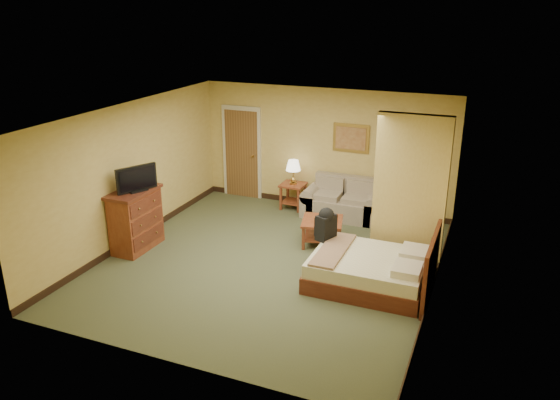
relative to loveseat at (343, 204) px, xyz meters
The scene contains 17 objects.
floor 2.65m from the loveseat, 102.49° to the right, with size 6.00×6.00×0.00m, color #495033.
ceiling 3.51m from the loveseat, 102.49° to the right, with size 6.00×6.00×0.00m, color white.
back_wall 1.25m from the loveseat, 143.00° to the left, with size 5.50×0.02×2.60m, color tan.
left_wall 4.32m from the loveseat, 142.24° to the right, with size 0.02×6.00×2.60m, color tan.
right_wall 3.52m from the loveseat, 49.70° to the right, with size 0.02×6.00×2.60m, color tan.
partition 2.50m from the loveseat, 46.16° to the right, with size 1.20×0.15×2.60m, color tan.
door 2.66m from the loveseat, behind, with size 0.94×0.16×2.10m.
baseboard 0.74m from the loveseat, 143.65° to the left, with size 5.50×0.02×0.12m, color black.
loveseat is the anchor object (origin of this frame).
side_table 1.16m from the loveseat, behind, with size 0.51×0.51×0.56m.
table_lamp 1.34m from the loveseat, behind, with size 0.32×0.32×0.53m.
coffee_table 1.46m from the loveseat, 89.37° to the right, with size 0.88×0.88×0.47m.
wall_picture 1.39m from the loveseat, 90.00° to the left, with size 0.77×0.04×0.60m.
dresser 4.23m from the loveseat, 136.21° to the right, with size 0.55×1.05×1.12m.
tv 4.28m from the loveseat, 135.25° to the right, with size 0.39×0.70×0.46m.
bed 2.95m from the loveseat, 64.80° to the right, with size 1.89×1.53×0.99m.
backpack 2.36m from the loveseat, 81.45° to the right, with size 0.33×0.39×0.57m.
Camera 1 is at (3.39, -7.80, 4.28)m, focal length 35.00 mm.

